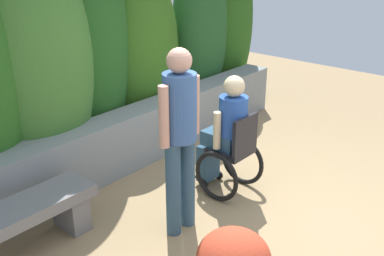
{
  "coord_description": "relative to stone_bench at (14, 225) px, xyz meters",
  "views": [
    {
      "loc": [
        -3.45,
        -1.81,
        2.6
      ],
      "look_at": [
        -0.25,
        0.92,
        0.85
      ],
      "focal_mm": 42.7,
      "sensor_mm": 36.0,
      "label": 1
    }
  ],
  "objects": [
    {
      "name": "ground_plane",
      "position": [
        1.93,
        -1.5,
        -0.32
      ],
      "size": [
        11.91,
        11.91,
        0.0
      ],
      "primitive_type": "plane",
      "color": "#987E58"
    },
    {
      "name": "stone_retaining_wall",
      "position": [
        1.93,
        0.57,
        0.03
      ],
      "size": [
        5.44,
        0.38,
        0.69
      ],
      "primitive_type": "cube",
      "color": "gray",
      "rests_on": "ground"
    },
    {
      "name": "hedge_backdrop",
      "position": [
        1.87,
        1.1,
        1.02
      ],
      "size": [
        6.29,
        1.11,
        2.99
      ],
      "color": "#175523",
      "rests_on": "ground"
    },
    {
      "name": "stone_bench",
      "position": [
        0.0,
        0.0,
        0.0
      ],
      "size": [
        1.5,
        0.42,
        0.48
      ],
      "rotation": [
        0.0,
        0.0,
        -0.04
      ],
      "color": "slate",
      "rests_on": "ground"
    },
    {
      "name": "person_in_wheelchair",
      "position": [
        2.11,
        -0.72,
        0.3
      ],
      "size": [
        0.53,
        0.66,
        1.33
      ],
      "rotation": [
        0.0,
        0.0,
        -0.04
      ],
      "color": "black",
      "rests_on": "ground"
    },
    {
      "name": "person_standing_companion",
      "position": [
        1.24,
        -0.81,
        0.71
      ],
      "size": [
        0.49,
        0.3,
        1.77
      ],
      "rotation": [
        0.0,
        0.0,
        -0.28
      ],
      "color": "#2F4E65",
      "rests_on": "ground"
    }
  ]
}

